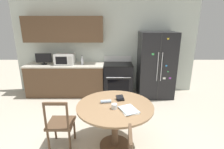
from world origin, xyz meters
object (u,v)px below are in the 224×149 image
at_px(counter_bottle, 83,61).
at_px(dining_chair_left, 61,124).
at_px(refrigerator, 157,65).
at_px(wallet, 121,98).
at_px(microwave, 66,59).
at_px(countertop_tv, 44,58).
at_px(candle_glass, 115,107).
at_px(oven_range, 119,79).

distance_m(counter_bottle, dining_chair_left, 2.26).
height_order(refrigerator, wallet, refrigerator).
distance_m(refrigerator, microwave, 2.52).
relative_size(refrigerator, wallet, 11.74).
xyz_separation_m(countertop_tv, candle_glass, (1.92, -2.32, -0.27)).
relative_size(counter_bottle, dining_chair_left, 0.29).
xyz_separation_m(refrigerator, oven_range, (-1.04, 0.04, -0.43)).
height_order(microwave, candle_glass, microwave).
height_order(refrigerator, oven_range, refrigerator).
relative_size(refrigerator, countertop_tv, 4.15).
distance_m(refrigerator, oven_range, 1.13).
relative_size(oven_range, dining_chair_left, 1.20).
bearing_deg(counter_bottle, microwave, 176.35).
distance_m(countertop_tv, dining_chair_left, 2.53).
bearing_deg(oven_range, microwave, 179.21).
relative_size(refrigerator, counter_bottle, 6.82).
bearing_deg(oven_range, candle_glass, -93.32).
relative_size(oven_range, candle_glass, 12.29).
bearing_deg(wallet, candle_glass, -108.15).
xyz_separation_m(countertop_tv, wallet, (2.02, -2.00, -0.27)).
xyz_separation_m(oven_range, dining_chair_left, (-1.02, -2.20, -0.03)).
bearing_deg(wallet, counter_bottle, 115.79).
height_order(refrigerator, dining_chair_left, refrigerator).
bearing_deg(refrigerator, microwave, 178.59).
relative_size(microwave, countertop_tv, 1.21).
bearing_deg(microwave, counter_bottle, -3.65).
xyz_separation_m(microwave, candle_glass, (1.34, -2.33, -0.24)).
distance_m(refrigerator, countertop_tv, 3.10).
bearing_deg(counter_bottle, countertop_tv, 178.77).
relative_size(dining_chair_left, wallet, 5.93).
bearing_deg(wallet, refrigerator, 61.21).
distance_m(microwave, candle_glass, 2.70).
bearing_deg(counter_bottle, refrigerator, -0.88).
relative_size(counter_bottle, candle_glass, 2.98).
xyz_separation_m(dining_chair_left, wallet, (0.99, 0.21, 0.36)).
xyz_separation_m(counter_bottle, dining_chair_left, (-0.03, -2.19, -0.56)).
bearing_deg(microwave, oven_range, -0.79).
height_order(refrigerator, counter_bottle, refrigerator).
relative_size(refrigerator, candle_glass, 20.34).
xyz_separation_m(countertop_tv, counter_bottle, (1.07, -0.02, -0.07)).
distance_m(microwave, wallet, 2.49).
distance_m(oven_range, wallet, 2.02).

